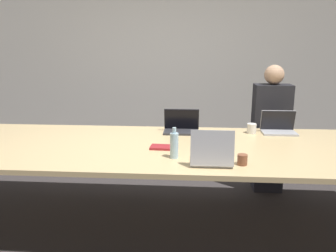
{
  "coord_description": "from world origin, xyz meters",
  "views": [
    {
      "loc": [
        0.3,
        -2.78,
        1.62
      ],
      "look_at": [
        0.09,
        0.1,
        0.93
      ],
      "focal_mm": 35.0,
      "sensor_mm": 36.0,
      "label": 1
    }
  ],
  "objects": [
    {
      "name": "cup_far_right",
      "position": [
        0.91,
        0.48,
        0.83
      ],
      "size": [
        0.09,
        0.09,
        0.1
      ],
      "color": "white",
      "rests_on": "conference_table"
    },
    {
      "name": "conference_table",
      "position": [
        0.0,
        0.0,
        0.73
      ],
      "size": [
        4.47,
        1.39,
        0.78
      ],
      "color": "#D6B77F",
      "rests_on": "ground_plane"
    },
    {
      "name": "laptop_far_right",
      "position": [
        1.18,
        0.52,
        0.85
      ],
      "size": [
        0.34,
        0.22,
        0.22
      ],
      "color": "#B7B7BC",
      "rests_on": "conference_table"
    },
    {
      "name": "bottle_near_midright",
      "position": [
        0.17,
        -0.35,
        0.88
      ],
      "size": [
        0.07,
        0.07,
        0.24
      ],
      "color": "#ADD1E0",
      "rests_on": "conference_table"
    },
    {
      "name": "laptop_far_center",
      "position": [
        0.2,
        0.48,
        0.85
      ],
      "size": [
        0.36,
        0.23,
        0.23
      ],
      "color": "#333338",
      "rests_on": "conference_table"
    },
    {
      "name": "laptop_near_midright",
      "position": [
        0.45,
        -0.48,
        0.86
      ],
      "size": [
        0.31,
        0.27,
        0.28
      ],
      "rotation": [
        0.0,
        0.0,
        3.14
      ],
      "color": "#B7B7BC",
      "rests_on": "conference_table"
    },
    {
      "name": "person_far_right",
      "position": [
        1.19,
        0.89,
        0.7
      ],
      "size": [
        0.4,
        0.24,
        1.44
      ],
      "color": "#2D2D38",
      "rests_on": "ground_plane"
    },
    {
      "name": "cup_near_midright",
      "position": [
        0.68,
        -0.46,
        0.82
      ],
      "size": [
        0.07,
        0.07,
        0.08
      ],
      "color": "brown",
      "rests_on": "conference_table"
    },
    {
      "name": "ground_plane",
      "position": [
        0.0,
        0.0,
        0.0
      ],
      "size": [
        24.0,
        24.0,
        0.0
      ],
      "primitive_type": "plane",
      "color": "#383333"
    },
    {
      "name": "notebook",
      "position": [
        0.07,
        -0.1,
        0.79
      ],
      "size": [
        0.24,
        0.14,
        0.02
      ],
      "rotation": [
        0.0,
        0.0,
        -0.05
      ],
      "color": "maroon",
      "rests_on": "conference_table"
    },
    {
      "name": "stapler",
      "position": [
        0.43,
        -0.24,
        0.8
      ],
      "size": [
        0.09,
        0.16,
        0.05
      ],
      "rotation": [
        0.0,
        0.0,
        0.36
      ],
      "color": "black",
      "rests_on": "conference_table"
    },
    {
      "name": "curtain_wall",
      "position": [
        0.0,
        2.48,
        1.4
      ],
      "size": [
        12.0,
        0.06,
        2.8
      ],
      "color": "beige",
      "rests_on": "ground_plane"
    }
  ]
}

